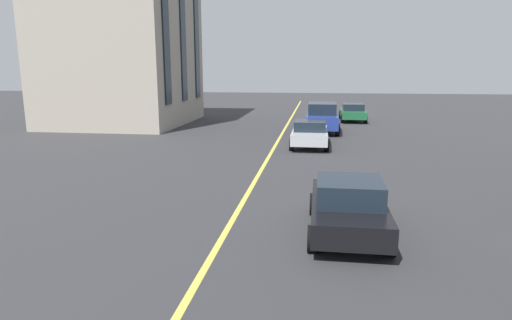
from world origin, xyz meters
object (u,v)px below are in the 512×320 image
car_black_oncoming (348,206)px  car_blue_parked_b (322,117)px  car_green_near (353,112)px  car_silver_mid (310,133)px

car_black_oncoming → car_blue_parked_b: (17.82, 0.52, 0.27)m
car_black_oncoming → car_green_near: (24.40, -1.91, 0.00)m
car_blue_parked_b → car_green_near: bearing=-20.3°
car_green_near → car_black_oncoming: bearing=175.5°
car_blue_parked_b → car_green_near: size_ratio=1.07×
car_black_oncoming → car_green_near: size_ratio=0.89×
car_black_oncoming → car_silver_mid: car_black_oncoming is taller
car_silver_mid → car_green_near: size_ratio=1.00×
car_green_near → car_blue_parked_b: bearing=159.7°
car_black_oncoming → car_silver_mid: 12.46m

